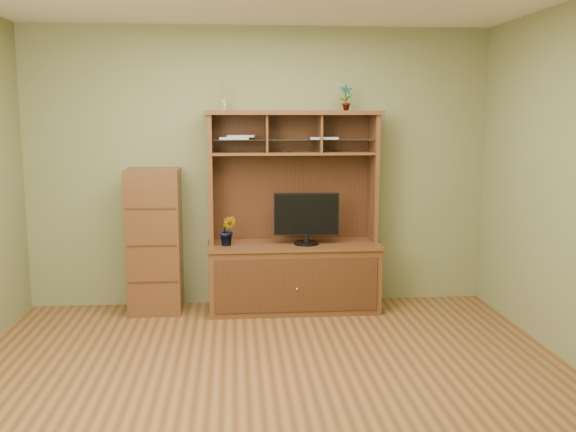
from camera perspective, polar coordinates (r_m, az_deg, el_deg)
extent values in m
cube|color=brown|center=(4.66, -1.35, -14.62)|extent=(4.50, 4.00, 0.02)
cube|color=olive|center=(6.30, -2.52, 4.32)|extent=(4.50, 0.02, 2.70)
cube|color=olive|center=(2.33, 1.58, -3.44)|extent=(4.50, 0.02, 2.70)
cube|color=#462714|center=(6.19, 0.53, -5.52)|extent=(1.60, 0.55, 0.62)
cube|color=#311A0D|center=(5.92, 0.79, -6.19)|extent=(1.50, 0.01, 0.50)
sphere|color=silver|center=(5.92, 0.80, -6.51)|extent=(0.02, 0.02, 0.02)
cube|color=#462714|center=(6.12, 0.53, -2.57)|extent=(1.64, 0.59, 0.03)
cube|color=#462714|center=(6.10, -6.87, 3.41)|extent=(0.04, 0.35, 1.25)
cube|color=#462714|center=(6.25, 7.61, 3.52)|extent=(0.04, 0.35, 1.25)
cube|color=#311A0D|center=(6.29, 0.32, 3.63)|extent=(1.52, 0.02, 1.25)
cube|color=#462714|center=(6.10, 0.46, 9.16)|extent=(1.66, 0.40, 0.04)
cube|color=#462714|center=(6.11, 0.46, 5.60)|extent=(1.52, 0.32, 0.02)
cube|color=#462714|center=(6.08, -1.94, 7.33)|extent=(0.02, 0.31, 0.35)
cube|color=#462714|center=(6.13, 2.84, 7.34)|extent=(0.02, 0.31, 0.35)
cube|color=silver|center=(6.09, 0.47, 6.81)|extent=(1.50, 0.27, 0.01)
cylinder|color=black|center=(6.07, 1.63, -2.41)|extent=(0.24, 0.24, 0.02)
cylinder|color=black|center=(6.06, 1.63, -1.95)|extent=(0.05, 0.05, 0.08)
cube|color=black|center=(6.02, 1.64, 0.16)|extent=(0.62, 0.08, 0.40)
imported|color=#2F561D|center=(6.01, -5.37, -1.30)|extent=(0.18, 0.16, 0.28)
imported|color=#2D6824|center=(6.17, 5.16, 10.46)|extent=(0.14, 0.10, 0.25)
cylinder|color=silver|center=(6.07, -5.84, 9.77)|extent=(0.05, 0.05, 0.10)
cylinder|color=olive|center=(6.08, -5.86, 11.05)|extent=(0.04, 0.04, 0.18)
cube|color=#9F9FA4|center=(6.08, -4.81, 6.91)|extent=(0.27, 0.21, 0.02)
cube|color=#9F9FA4|center=(6.08, -4.15, 7.10)|extent=(0.28, 0.23, 0.02)
cube|color=#9F9FA4|center=(6.14, 3.21, 6.93)|extent=(0.27, 0.22, 0.02)
cube|color=#462714|center=(6.19, -11.76, -2.19)|extent=(0.49, 0.44, 1.36)
cube|color=#311A0D|center=(6.04, -11.91, -5.77)|extent=(0.45, 0.01, 0.02)
cube|color=#311A0D|center=(5.97, -12.01, -2.60)|extent=(0.45, 0.01, 0.01)
cube|color=#311A0D|center=(5.91, -12.12, 0.65)|extent=(0.45, 0.01, 0.02)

